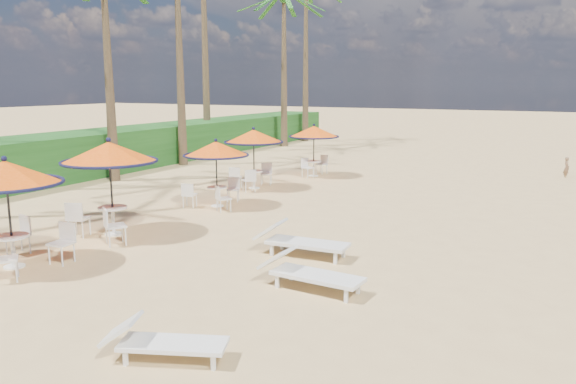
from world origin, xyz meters
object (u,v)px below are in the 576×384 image
lounger_near (161,340)px  lounger_mid (307,271)px  station_1 (108,161)px  station_4 (314,136)px  station_2 (216,157)px  lounger_far (298,240)px  station_0 (9,186)px  station_3 (253,144)px

lounger_near → lounger_mid: size_ratio=0.88×
station_1 → station_4: bearing=86.8°
station_2 → lounger_far: size_ratio=1.00×
station_0 → station_2: bearing=87.2°
lounger_far → station_0: bearing=-148.2°
lounger_mid → lounger_far: (-1.10, 1.82, 0.02)m
station_4 → lounger_mid: 13.40m
lounger_near → station_3: bearing=93.7°
station_2 → lounger_near: bearing=-59.8°
station_0 → station_3: 10.21m
station_3 → lounger_near: 13.35m
lounger_far → station_1: bearing=-175.9°
station_1 → lounger_mid: size_ratio=1.21×
station_0 → lounger_far: size_ratio=1.09×
station_3 → lounger_mid: station_3 is taller
station_0 → station_2: 6.98m
lounger_mid → station_3: bearing=130.1°
lounger_mid → lounger_far: size_ratio=0.95×
station_3 → lounger_far: size_ratio=1.04×
lounger_near → lounger_far: (-0.48, 5.30, 0.07)m
station_1 → lounger_mid: (6.12, -1.14, -1.58)m
station_1 → station_2: size_ratio=1.15×
station_1 → station_3: 7.38m
station_3 → station_1: bearing=-88.6°
station_2 → station_3: (-0.59, 3.24, 0.09)m
station_3 → lounger_mid: bearing=-53.5°
station_3 → station_4: bearing=77.7°
station_0 → lounger_near: (5.44, -1.79, -1.45)m
station_4 → lounger_far: 11.30m
lounger_near → station_4: bearing=85.7°
lounger_near → station_0: bearing=140.1°
lounger_mid → station_1: bearing=173.0°
lounger_near → lounger_mid: 3.54m
station_0 → lounger_near: size_ratio=1.30×
station_0 → lounger_mid: (6.05, 1.69, -1.40)m
station_1 → lounger_near: size_ratio=1.38×
station_4 → lounger_mid: bearing=-65.6°
station_3 → lounger_mid: 10.68m
station_3 → station_0: bearing=-88.6°
station_2 → lounger_mid: size_ratio=1.05×
station_0 → station_3: bearing=91.4°
lounger_far → station_4: bearing=109.6°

